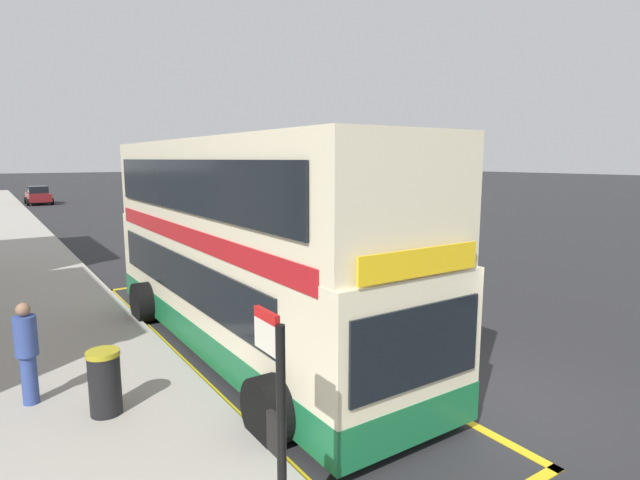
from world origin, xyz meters
name	(u,v)px	position (x,y,z in m)	size (l,w,h in m)	color
ground_plane	(105,218)	(0.00, 32.00, 0.00)	(260.00, 260.00, 0.00)	#28282B
double_decker_bus	(244,252)	(-2.46, 4.54, 2.06)	(3.28, 10.37, 4.40)	beige
bus_bay_markings	(243,343)	(-2.49, 4.64, 0.01)	(3.02, 13.06, 0.01)	gold
bus_stop_sign	(277,418)	(-4.88, -1.25, 1.63)	(0.09, 0.51, 2.48)	black
parked_car_maroon_far	(38,195)	(-2.67, 46.57, 0.80)	(2.09, 4.20, 1.62)	maroon
parked_car_grey_behind	(261,233)	(3.09, 14.59, 0.80)	(2.09, 4.20, 1.62)	slate
pedestrian_waiting_near_sign	(27,350)	(-6.60, 3.77, 1.04)	(0.34, 0.34, 1.66)	#33478C
litter_bin	(105,382)	(-5.67, 2.75, 0.65)	(0.49, 0.49, 1.01)	black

